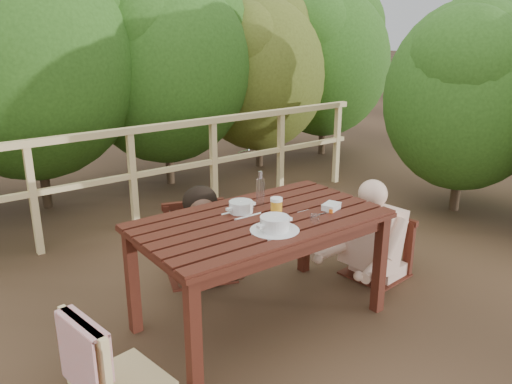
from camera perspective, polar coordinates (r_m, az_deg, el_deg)
ground at (r=3.62m, az=0.49°, el=-13.87°), size 60.00×60.00×0.00m
table at (r=3.44m, az=0.50°, el=-8.71°), size 1.58×0.89×0.73m
chair_left at (r=2.92m, az=-15.15°, el=-12.61°), size 0.52×0.52×0.91m
chair_far at (r=4.03m, az=-6.37°, el=-2.38°), size 0.65×0.65×1.03m
chair_right at (r=4.13m, az=13.38°, el=-3.38°), size 0.48×0.48×0.88m
woman at (r=4.02m, az=-6.55°, el=-1.29°), size 0.64×0.71×1.18m
diner_right at (r=4.07m, az=13.88°, el=-0.27°), size 0.72×0.60×1.34m
railing at (r=5.02m, az=-13.40°, el=1.26°), size 5.60×0.10×1.01m
hedge_row at (r=6.08m, az=-15.57°, el=17.30°), size 6.60×1.60×3.80m
soup_near at (r=3.08m, az=2.07°, el=-3.60°), size 0.30×0.30×0.10m
soup_far at (r=3.37m, az=-1.67°, el=-1.75°), size 0.26×0.26×0.09m
beer_glass at (r=3.26m, az=2.26°, el=-1.89°), size 0.08×0.08×0.15m
bottle at (r=3.48m, az=0.47°, el=0.31°), size 0.06×0.06×0.25m
tumbler at (r=3.21m, az=6.51°, el=-3.06°), size 0.06×0.06×0.07m
butter_tub at (r=3.46m, az=8.28°, el=-1.70°), size 0.15×0.13×0.05m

